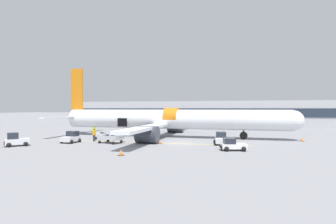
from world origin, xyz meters
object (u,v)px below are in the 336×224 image
airplane (168,120)px  baggage_cart_loading (105,136)px  baggage_tug_rear (16,141)px  baggage_tug_mid (232,145)px  baggage_cart_queued (111,139)px  ground_crew_loader_b (94,131)px  ground_crew_driver (136,133)px  suitcase_on_tarmac_upright (114,138)px  ground_crew_loader_a (94,135)px  baggage_tug_lead (221,139)px  baggage_tug_spare (71,138)px

airplane → baggage_cart_loading: airplane is taller
baggage_tug_rear → baggage_tug_mid: bearing=7.9°
airplane → baggage_tug_rear: bearing=-136.2°
baggage_cart_queued → baggage_tug_mid: bearing=-7.3°
baggage_cart_loading → ground_crew_loader_b: bearing=143.5°
baggage_tug_mid → ground_crew_driver: (-15.35, 8.77, 0.28)m
baggage_tug_mid → suitcase_on_tarmac_upright: baggage_tug_mid is taller
airplane → baggage_tug_rear: 22.06m
airplane → ground_crew_loader_a: 12.27m
baggage_cart_queued → suitcase_on_tarmac_upright: bearing=108.0°
baggage_tug_rear → airplane: bearing=43.8°
baggage_tug_lead → baggage_tug_spare: (-20.30, -3.76, -0.01)m
baggage_tug_rear → suitcase_on_tarmac_upright: (9.22, 8.74, -0.43)m
baggage_tug_mid → ground_crew_loader_b: size_ratio=1.73×
ground_crew_driver → baggage_cart_queued: bearing=-98.1°
baggage_tug_spare → ground_crew_driver: (6.53, 7.64, 0.20)m
airplane → ground_crew_loader_a: size_ratio=21.75×
baggage_tug_rear → ground_crew_loader_b: (3.52, 12.63, 0.24)m
baggage_cart_queued → suitcase_on_tarmac_upright: (-0.98, 3.00, -0.31)m
baggage_tug_rear → baggage_cart_queued: 11.70m
baggage_tug_lead → suitcase_on_tarmac_upright: 15.70m
baggage_tug_rear → baggage_cart_loading: 12.25m
baggage_tug_spare → baggage_tug_lead: bearing=10.5°
airplane → baggage_tug_lead: bearing=-36.2°
ground_crew_loader_b → ground_crew_driver: (7.63, -0.20, -0.06)m
baggage_tug_spare → baggage_cart_queued: size_ratio=0.62×
ground_crew_loader_b → baggage_cart_queued: bearing=-45.9°
baggage_tug_lead → ground_crew_loader_a: ground_crew_loader_a is taller
baggage_tug_rear → ground_crew_loader_b: 13.12m
baggage_tug_mid → baggage_cart_loading: bearing=161.9°
ground_crew_loader_b → baggage_tug_mid: bearing=-21.3°
baggage_tug_rear → ground_crew_loader_b: size_ratio=1.60×
baggage_tug_rear → baggage_cart_queued: bearing=29.4°
baggage_cart_loading → ground_crew_loader_b: ground_crew_loader_b is taller
airplane → suitcase_on_tarmac_upright: 9.60m
baggage_cart_queued → ground_crew_loader_b: bearing=134.1°
baggage_tug_lead → ground_crew_driver: (-13.77, 3.88, 0.19)m
baggage_cart_loading → ground_crew_loader_a: bearing=-92.9°
baggage_cart_queued → airplane: bearing=59.2°
baggage_tug_rear → ground_crew_loader_a: 9.84m
baggage_tug_lead → baggage_tug_spare: size_ratio=1.23×
ground_crew_driver → suitcase_on_tarmac_upright: size_ratio=2.45×
baggage_tug_rear → baggage_cart_queued: baggage_tug_rear is taller
baggage_tug_mid → baggage_tug_rear: 26.74m
baggage_tug_spare → ground_crew_loader_b: 7.92m
baggage_tug_mid → baggage_tug_rear: baggage_tug_rear is taller
ground_crew_driver → baggage_tug_spare: bearing=-130.5°
baggage_tug_lead → baggage_cart_loading: (-17.90, 1.49, -0.20)m
baggage_tug_lead → baggage_tug_rear: (-24.92, -8.55, 0.02)m
baggage_tug_spare → ground_crew_loader_b: ground_crew_loader_b is taller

